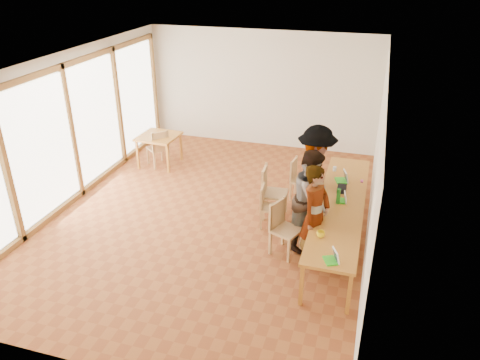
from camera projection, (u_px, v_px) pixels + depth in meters
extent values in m
plane|color=brown|center=(211.00, 214.00, 9.30)|extent=(8.00, 8.00, 0.00)
cube|color=beige|center=(262.00, 89.00, 12.08)|extent=(6.00, 0.10, 3.00)
cube|color=beige|center=(86.00, 272.00, 5.20)|extent=(6.00, 0.10, 3.00)
cube|color=beige|center=(376.00, 163.00, 7.87)|extent=(0.10, 8.00, 3.00)
cube|color=white|center=(71.00, 129.00, 9.40)|extent=(0.10, 8.00, 3.00)
cube|color=white|center=(206.00, 61.00, 7.97)|extent=(6.00, 8.00, 0.04)
cube|color=#B97A29|center=(341.00, 204.00, 8.20)|extent=(0.80, 4.00, 0.05)
cube|color=#B97A29|center=(302.00, 285.00, 6.78)|extent=(0.06, 0.06, 0.70)
cube|color=#B97A29|center=(332.00, 175.00, 10.12)|extent=(0.06, 0.06, 0.70)
cube|color=#B97A29|center=(349.00, 294.00, 6.61)|extent=(0.06, 0.06, 0.70)
cube|color=#B97A29|center=(364.00, 179.00, 9.95)|extent=(0.06, 0.06, 0.70)
cube|color=#B97A29|center=(159.00, 136.00, 11.19)|extent=(0.90, 0.90, 0.05)
cube|color=#B97A29|center=(138.00, 155.00, 11.12)|extent=(0.05, 0.05, 0.70)
cube|color=#B97A29|center=(152.00, 143.00, 11.79)|extent=(0.05, 0.05, 0.70)
cube|color=#B97A29|center=(168.00, 159.00, 10.92)|extent=(0.05, 0.05, 0.70)
cube|color=#B97A29|center=(181.00, 147.00, 11.59)|extent=(0.05, 0.05, 0.70)
cube|color=tan|center=(286.00, 231.00, 7.91)|extent=(0.58, 0.58, 0.04)
cube|color=tan|center=(277.00, 214.00, 7.91)|extent=(0.21, 0.43, 0.47)
cube|color=tan|center=(271.00, 208.00, 8.75)|extent=(0.42, 0.42, 0.04)
cube|color=tan|center=(262.00, 196.00, 8.68)|extent=(0.08, 0.39, 0.40)
cube|color=tan|center=(275.00, 194.00, 9.05)|extent=(0.51, 0.51, 0.05)
cube|color=tan|center=(264.00, 180.00, 8.98)|extent=(0.08, 0.48, 0.50)
cube|color=tan|center=(301.00, 181.00, 9.73)|extent=(0.45, 0.45, 0.04)
cube|color=tan|center=(294.00, 169.00, 9.69)|extent=(0.09, 0.41, 0.43)
cube|color=tan|center=(158.00, 148.00, 11.27)|extent=(0.61, 0.61, 0.04)
cube|color=tan|center=(160.00, 141.00, 11.02)|extent=(0.30, 0.36, 0.45)
imported|color=gray|center=(315.00, 215.00, 7.54)|extent=(0.63, 0.75, 1.75)
imported|color=gray|center=(312.00, 200.00, 7.96)|extent=(0.89, 1.03, 1.80)
imported|color=gray|center=(315.00, 175.00, 8.68)|extent=(0.80, 1.29, 1.93)
cube|color=green|center=(330.00, 261.00, 6.63)|extent=(0.24, 0.27, 0.02)
cube|color=white|center=(336.00, 255.00, 6.60)|extent=(0.15, 0.22, 0.19)
cube|color=green|center=(341.00, 201.00, 8.22)|extent=(0.17, 0.23, 0.02)
cube|color=white|center=(345.00, 197.00, 8.18)|extent=(0.08, 0.20, 0.18)
cube|color=green|center=(341.00, 181.00, 8.94)|extent=(0.26, 0.31, 0.03)
cube|color=white|center=(346.00, 176.00, 8.90)|extent=(0.15, 0.25, 0.22)
imported|color=yellow|center=(321.00, 234.00, 7.18)|extent=(0.13, 0.13, 0.10)
cylinder|color=#207B23|center=(338.00, 196.00, 8.10)|extent=(0.07, 0.07, 0.28)
cylinder|color=silver|center=(335.00, 169.00, 9.35)|extent=(0.07, 0.07, 0.09)
cylinder|color=white|center=(320.00, 205.00, 8.05)|extent=(0.08, 0.08, 0.06)
cube|color=#BF2E81|center=(362.00, 181.00, 8.94)|extent=(0.05, 0.10, 0.01)
cube|color=black|center=(342.00, 189.00, 8.56)|extent=(0.16, 0.26, 0.09)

